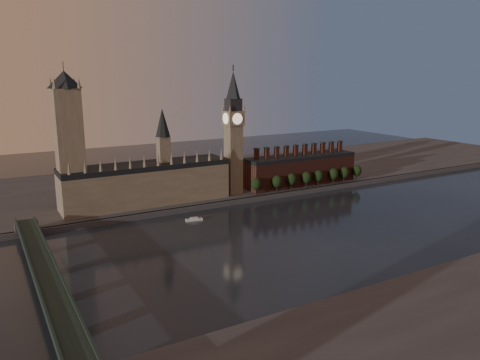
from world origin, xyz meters
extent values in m
plane|color=black|center=(0.00, 0.00, 0.00)|extent=(900.00, 900.00, 0.00)
cube|color=#47474C|center=(0.00, 90.00, 2.00)|extent=(900.00, 4.00, 4.00)
cube|color=#47474C|center=(0.00, 180.00, 2.00)|extent=(900.00, 180.00, 4.00)
cube|color=gray|center=(-65.00, 115.00, 18.00)|extent=(130.00, 30.00, 28.00)
cube|color=black|center=(-65.00, 115.00, 34.00)|extent=(130.00, 30.00, 4.00)
cube|color=gray|center=(-50.00, 115.00, 44.00)|extent=(9.00, 9.00, 24.00)
cone|color=black|center=(-50.00, 115.00, 67.00)|extent=(12.00, 12.00, 22.00)
cone|color=gray|center=(-124.00, 101.00, 41.00)|extent=(2.60, 2.60, 10.00)
cone|color=gray|center=(-113.27, 101.00, 41.00)|extent=(2.60, 2.60, 10.00)
cone|color=gray|center=(-102.55, 101.00, 41.00)|extent=(2.60, 2.60, 10.00)
cone|color=gray|center=(-91.82, 101.00, 41.00)|extent=(2.60, 2.60, 10.00)
cone|color=gray|center=(-81.09, 101.00, 41.00)|extent=(2.60, 2.60, 10.00)
cone|color=gray|center=(-70.36, 101.00, 41.00)|extent=(2.60, 2.60, 10.00)
cone|color=gray|center=(-59.64, 101.00, 41.00)|extent=(2.60, 2.60, 10.00)
cone|color=gray|center=(-48.91, 101.00, 41.00)|extent=(2.60, 2.60, 10.00)
cone|color=gray|center=(-38.18, 101.00, 41.00)|extent=(2.60, 2.60, 10.00)
cone|color=gray|center=(-27.45, 101.00, 41.00)|extent=(2.60, 2.60, 10.00)
cone|color=gray|center=(-16.73, 101.00, 41.00)|extent=(2.60, 2.60, 10.00)
cone|color=gray|center=(-6.00, 101.00, 41.00)|extent=(2.60, 2.60, 10.00)
cube|color=gray|center=(-120.00, 115.00, 49.00)|extent=(18.00, 18.00, 90.00)
cone|color=black|center=(-120.00, 115.00, 100.00)|extent=(24.00, 24.00, 12.00)
cylinder|color=#232326|center=(-120.00, 115.00, 106.00)|extent=(0.50, 0.50, 12.00)
cone|color=gray|center=(-128.00, 107.00, 98.00)|extent=(3.00, 3.00, 8.00)
cone|color=gray|center=(-112.00, 107.00, 98.00)|extent=(3.00, 3.00, 8.00)
cone|color=gray|center=(-128.00, 123.00, 98.00)|extent=(3.00, 3.00, 8.00)
cone|color=gray|center=(-112.00, 123.00, 98.00)|extent=(3.00, 3.00, 8.00)
cube|color=gray|center=(10.00, 110.00, 33.00)|extent=(12.00, 12.00, 58.00)
cube|color=gray|center=(10.00, 110.00, 68.00)|extent=(14.00, 14.00, 12.00)
cube|color=#232326|center=(10.00, 110.00, 79.00)|extent=(11.00, 11.00, 10.00)
cone|color=black|center=(10.00, 110.00, 95.00)|extent=(13.00, 13.00, 22.00)
cylinder|color=#232326|center=(10.00, 110.00, 108.50)|extent=(1.00, 1.00, 5.00)
cylinder|color=beige|center=(10.00, 102.80, 68.00)|extent=(9.00, 0.50, 9.00)
cylinder|color=beige|center=(10.00, 117.20, 68.00)|extent=(9.00, 0.50, 9.00)
cylinder|color=beige|center=(2.80, 110.00, 68.00)|extent=(0.50, 9.00, 9.00)
cylinder|color=beige|center=(17.20, 110.00, 68.00)|extent=(0.50, 9.00, 9.00)
cone|color=gray|center=(3.50, 103.50, 77.00)|extent=(2.00, 2.00, 6.00)
cone|color=gray|center=(16.50, 103.50, 77.00)|extent=(2.00, 2.00, 6.00)
cone|color=gray|center=(3.50, 116.50, 77.00)|extent=(2.00, 2.00, 6.00)
cone|color=gray|center=(16.50, 116.50, 77.00)|extent=(2.00, 2.00, 6.00)
cube|color=#51261F|center=(80.00, 110.00, 16.00)|extent=(110.00, 25.00, 24.00)
cube|color=black|center=(80.00, 110.00, 29.50)|extent=(110.00, 25.00, 3.00)
cube|color=#51261F|center=(33.00, 110.00, 35.50)|extent=(3.50, 3.50, 9.00)
cube|color=#232326|center=(33.00, 110.00, 40.50)|extent=(4.20, 4.20, 1.00)
cube|color=#51261F|center=(43.44, 110.00, 35.50)|extent=(3.50, 3.50, 9.00)
cube|color=#232326|center=(43.44, 110.00, 40.50)|extent=(4.20, 4.20, 1.00)
cube|color=#51261F|center=(53.89, 110.00, 35.50)|extent=(3.50, 3.50, 9.00)
cube|color=#232326|center=(53.89, 110.00, 40.50)|extent=(4.20, 4.20, 1.00)
cube|color=#51261F|center=(64.33, 110.00, 35.50)|extent=(3.50, 3.50, 9.00)
cube|color=#232326|center=(64.33, 110.00, 40.50)|extent=(4.20, 4.20, 1.00)
cube|color=#51261F|center=(74.78, 110.00, 35.50)|extent=(3.50, 3.50, 9.00)
cube|color=#232326|center=(74.78, 110.00, 40.50)|extent=(4.20, 4.20, 1.00)
cube|color=#51261F|center=(85.22, 110.00, 35.50)|extent=(3.50, 3.50, 9.00)
cube|color=#232326|center=(85.22, 110.00, 40.50)|extent=(4.20, 4.20, 1.00)
cube|color=#51261F|center=(95.67, 110.00, 35.50)|extent=(3.50, 3.50, 9.00)
cube|color=#232326|center=(95.67, 110.00, 40.50)|extent=(4.20, 4.20, 1.00)
cube|color=#51261F|center=(106.11, 110.00, 35.50)|extent=(3.50, 3.50, 9.00)
cube|color=#232326|center=(106.11, 110.00, 40.50)|extent=(4.20, 4.20, 1.00)
cube|color=#51261F|center=(116.56, 110.00, 35.50)|extent=(3.50, 3.50, 9.00)
cube|color=#232326|center=(116.56, 110.00, 40.50)|extent=(4.20, 4.20, 1.00)
cube|color=#51261F|center=(127.00, 110.00, 35.50)|extent=(3.50, 3.50, 9.00)
cube|color=#232326|center=(127.00, 110.00, 40.50)|extent=(4.20, 4.20, 1.00)
cylinder|color=black|center=(23.10, 94.42, 7.00)|extent=(0.80, 0.80, 6.00)
ellipsoid|color=black|center=(23.10, 94.42, 13.50)|extent=(8.60, 8.60, 10.75)
cylinder|color=black|center=(43.89, 93.87, 7.00)|extent=(0.80, 0.80, 6.00)
ellipsoid|color=black|center=(43.89, 93.87, 13.50)|extent=(8.60, 8.60, 10.75)
cylinder|color=black|center=(59.67, 94.56, 7.00)|extent=(0.80, 0.80, 6.00)
ellipsoid|color=black|center=(59.67, 94.56, 13.50)|extent=(8.60, 8.60, 10.75)
cylinder|color=black|center=(75.42, 93.99, 7.00)|extent=(0.80, 0.80, 6.00)
ellipsoid|color=black|center=(75.42, 93.99, 13.50)|extent=(8.60, 8.60, 10.75)
cylinder|color=black|center=(88.96, 93.90, 7.00)|extent=(0.80, 0.80, 6.00)
ellipsoid|color=black|center=(88.96, 93.90, 13.50)|extent=(8.60, 8.60, 10.75)
cylinder|color=black|center=(106.67, 93.75, 7.00)|extent=(0.80, 0.80, 6.00)
ellipsoid|color=black|center=(106.67, 93.75, 13.50)|extent=(8.60, 8.60, 10.75)
cylinder|color=black|center=(119.56, 93.59, 7.00)|extent=(0.80, 0.80, 6.00)
ellipsoid|color=black|center=(119.56, 93.59, 13.50)|extent=(8.60, 8.60, 10.75)
cylinder|color=black|center=(136.06, 94.09, 7.00)|extent=(0.80, 0.80, 6.00)
ellipsoid|color=black|center=(136.06, 94.09, 13.50)|extent=(8.60, 8.60, 10.75)
cube|color=#1B2B25|center=(-155.00, -5.00, 9.00)|extent=(12.00, 200.00, 2.50)
cube|color=#1B2B25|center=(-160.50, -5.00, 10.90)|extent=(1.00, 200.00, 1.30)
cube|color=#1B2B25|center=(-149.50, -5.00, 10.90)|extent=(1.00, 200.00, 1.30)
cube|color=#47474C|center=(-155.00, 90.00, 7.00)|extent=(14.00, 8.00, 6.00)
cylinder|color=#232326|center=(-155.00, -51.00, 3.88)|extent=(8.00, 8.00, 7.75)
cylinder|color=#232326|center=(-155.00, -17.00, 3.88)|extent=(8.00, 8.00, 7.75)
cylinder|color=#232326|center=(-155.00, 17.00, 3.88)|extent=(8.00, 8.00, 7.75)
cylinder|color=#232326|center=(-155.00, 51.00, 3.88)|extent=(8.00, 8.00, 7.75)
cylinder|color=#232326|center=(-155.00, 85.00, 3.88)|extent=(8.00, 8.00, 7.75)
cube|color=silver|center=(-46.25, 67.08, 0.70)|extent=(12.71, 5.64, 1.40)
cube|color=silver|center=(-46.25, 67.08, 1.93)|extent=(5.65, 3.53, 1.05)
camera|label=1|loc=(-177.28, -230.51, 103.74)|focal=35.00mm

